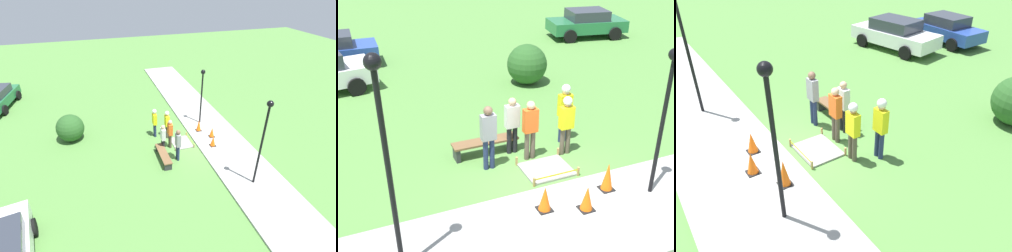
# 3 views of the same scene
# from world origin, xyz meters

# --- Properties ---
(ground_plane) EXTENTS (60.00, 60.00, 0.00)m
(ground_plane) POSITION_xyz_m (0.00, 0.00, 0.00)
(ground_plane) COLOR #51843D
(sidewalk) EXTENTS (28.00, 2.99, 0.10)m
(sidewalk) POSITION_xyz_m (0.00, -1.49, 0.05)
(sidewalk) COLOR #9E9E99
(sidewalk) RESTS_ON ground_plane
(wet_concrete_patch) EXTENTS (1.35, 1.15, 0.26)m
(wet_concrete_patch) POSITION_xyz_m (0.31, 0.78, 0.03)
(wet_concrete_patch) COLOR gray
(wet_concrete_patch) RESTS_ON ground_plane
(traffic_cone_near_patch) EXTENTS (0.34, 0.34, 0.63)m
(traffic_cone_near_patch) POSITION_xyz_m (-0.58, -0.82, 0.41)
(traffic_cone_near_patch) COLOR black
(traffic_cone_near_patch) RESTS_ON sidewalk
(traffic_cone_far_patch) EXTENTS (0.34, 0.34, 0.62)m
(traffic_cone_far_patch) POSITION_xyz_m (0.31, -1.17, 0.41)
(traffic_cone_far_patch) COLOR black
(traffic_cone_far_patch) RESTS_ON sidewalk
(traffic_cone_sidewalk_edge) EXTENTS (0.34, 0.34, 0.74)m
(traffic_cone_sidewalk_edge) POSITION_xyz_m (1.21, -0.68, 0.46)
(traffic_cone_sidewalk_edge) COLOR black
(traffic_cone_sidewalk_edge) RESTS_ON sidewalk
(park_bench) EXTENTS (1.92, 0.44, 0.45)m
(park_bench) POSITION_xyz_m (-0.91, 2.24, 0.33)
(park_bench) COLOR #2D2D33
(park_bench) RESTS_ON ground_plane
(worker_supervisor) EXTENTS (0.40, 0.26, 1.78)m
(worker_supervisor) POSITION_xyz_m (1.21, 1.40, 1.06)
(worker_supervisor) COLOR brown
(worker_supervisor) RESTS_ON ground_plane
(worker_assistant) EXTENTS (0.40, 0.27, 1.85)m
(worker_assistant) POSITION_xyz_m (1.55, 2.08, 1.11)
(worker_assistant) COLOR navy
(worker_assistant) RESTS_ON ground_plane
(bystander_in_orange_shirt) EXTENTS (0.40, 0.23, 1.77)m
(bystander_in_orange_shirt) POSITION_xyz_m (0.16, 1.54, 1.01)
(bystander_in_orange_shirt) COLOR brown
(bystander_in_orange_shirt) RESTS_ON ground_plane
(bystander_in_gray_shirt) EXTENTS (0.40, 0.23, 1.72)m
(bystander_in_gray_shirt) POSITION_xyz_m (-0.17, 2.04, 0.97)
(bystander_in_gray_shirt) COLOR black
(bystander_in_gray_shirt) RESTS_ON ground_plane
(bystander_in_white_shirt) EXTENTS (0.40, 0.24, 1.85)m
(bystander_in_white_shirt) POSITION_xyz_m (-1.08, 1.49, 1.06)
(bystander_in_white_shirt) COLOR navy
(bystander_in_white_shirt) RESTS_ON ground_plane
(lamppost_near) EXTENTS (0.28, 0.28, 3.62)m
(lamppost_near) POSITION_xyz_m (2.16, -1.17, 2.50)
(lamppost_near) COLOR black
(lamppost_near) RESTS_ON sidewalk
(lamppost_far) EXTENTS (0.28, 0.28, 4.29)m
(lamppost_far) POSITION_xyz_m (-3.94, -1.37, 2.87)
(lamppost_far) COLOR black
(lamppost_far) RESTS_ON sidewalk
(shrub_rounded_near) EXTENTS (1.62, 1.62, 1.62)m
(shrub_rounded_near) POSITION_xyz_m (2.62, 6.97, 0.81)
(shrub_rounded_near) COLOR #285623
(shrub_rounded_near) RESTS_ON ground_plane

